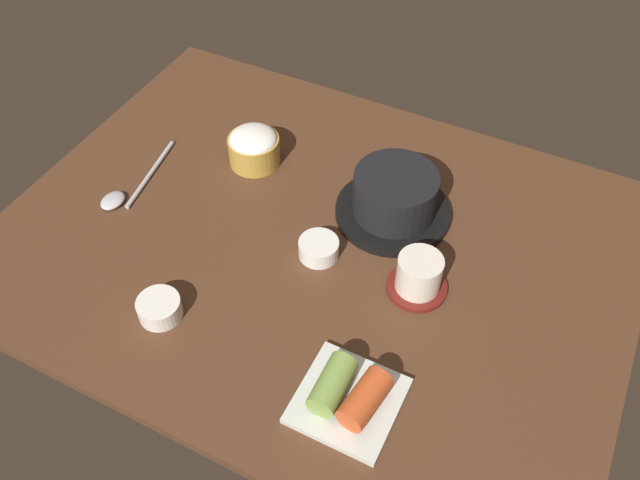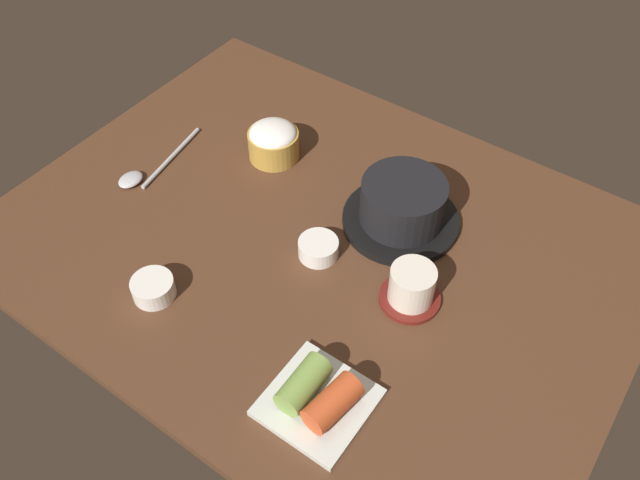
{
  "view_description": "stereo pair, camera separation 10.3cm",
  "coord_description": "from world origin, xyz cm",
  "px_view_note": "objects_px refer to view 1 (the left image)",
  "views": [
    {
      "loc": [
        32.53,
        -62.7,
        82.03
      ],
      "look_at": [
        2.0,
        -2.0,
        5.0
      ],
      "focal_mm": 37.01,
      "sensor_mm": 36.0,
      "label": 1
    },
    {
      "loc": [
        41.32,
        -57.41,
        82.03
      ],
      "look_at": [
        2.0,
        -2.0,
        5.0
      ],
      "focal_mm": 37.01,
      "sensor_mm": 36.0,
      "label": 2
    }
  ],
  "objects_px": {
    "tea_cup_with_saucer": "(419,276)",
    "banchan_cup_center": "(319,248)",
    "rice_bowl": "(254,147)",
    "side_bowl_near": "(159,308)",
    "kimchi_plate": "(348,395)",
    "spoon": "(126,191)",
    "stone_pot": "(395,197)"
  },
  "relations": [
    {
      "from": "side_bowl_near",
      "to": "tea_cup_with_saucer",
      "type": "bearing_deg",
      "value": 33.82
    },
    {
      "from": "stone_pot",
      "to": "kimchi_plate",
      "type": "xyz_separation_m",
      "value": [
        0.08,
        -0.35,
        -0.02
      ]
    },
    {
      "from": "stone_pot",
      "to": "kimchi_plate",
      "type": "distance_m",
      "value": 0.36
    },
    {
      "from": "kimchi_plate",
      "to": "side_bowl_near",
      "type": "xyz_separation_m",
      "value": [
        -0.31,
        0.01,
        -0.0
      ]
    },
    {
      "from": "stone_pot",
      "to": "tea_cup_with_saucer",
      "type": "height_order",
      "value": "stone_pot"
    },
    {
      "from": "spoon",
      "to": "stone_pot",
      "type": "bearing_deg",
      "value": 20.44
    },
    {
      "from": "rice_bowl",
      "to": "side_bowl_near",
      "type": "bearing_deg",
      "value": -82.4
    },
    {
      "from": "tea_cup_with_saucer",
      "to": "banchan_cup_center",
      "type": "distance_m",
      "value": 0.16
    },
    {
      "from": "tea_cup_with_saucer",
      "to": "spoon",
      "type": "distance_m",
      "value": 0.52
    },
    {
      "from": "banchan_cup_center",
      "to": "kimchi_plate",
      "type": "height_order",
      "value": "kimchi_plate"
    },
    {
      "from": "stone_pot",
      "to": "tea_cup_with_saucer",
      "type": "bearing_deg",
      "value": -54.2
    },
    {
      "from": "banchan_cup_center",
      "to": "spoon",
      "type": "xyz_separation_m",
      "value": [
        -0.36,
        -0.03,
        -0.01
      ]
    },
    {
      "from": "spoon",
      "to": "banchan_cup_center",
      "type": "bearing_deg",
      "value": 4.16
    },
    {
      "from": "kimchi_plate",
      "to": "tea_cup_with_saucer",
      "type": "bearing_deg",
      "value": 86.71
    },
    {
      "from": "side_bowl_near",
      "to": "spoon",
      "type": "xyz_separation_m",
      "value": [
        -0.2,
        0.18,
        -0.01
      ]
    },
    {
      "from": "kimchi_plate",
      "to": "side_bowl_near",
      "type": "relative_size",
      "value": 2.05
    },
    {
      "from": "banchan_cup_center",
      "to": "side_bowl_near",
      "type": "distance_m",
      "value": 0.26
    },
    {
      "from": "tea_cup_with_saucer",
      "to": "stone_pot",
      "type": "bearing_deg",
      "value": 125.8
    },
    {
      "from": "tea_cup_with_saucer",
      "to": "side_bowl_near",
      "type": "xyz_separation_m",
      "value": [
        -0.32,
        -0.21,
        -0.02
      ]
    },
    {
      "from": "banchan_cup_center",
      "to": "spoon",
      "type": "distance_m",
      "value": 0.36
    },
    {
      "from": "rice_bowl",
      "to": "side_bowl_near",
      "type": "xyz_separation_m",
      "value": [
        0.05,
        -0.35,
        -0.02
      ]
    },
    {
      "from": "stone_pot",
      "to": "rice_bowl",
      "type": "height_order",
      "value": "stone_pot"
    },
    {
      "from": "tea_cup_with_saucer",
      "to": "banchan_cup_center",
      "type": "xyz_separation_m",
      "value": [
        -0.16,
        -0.01,
        -0.02
      ]
    },
    {
      "from": "rice_bowl",
      "to": "kimchi_plate",
      "type": "relative_size",
      "value": 0.69
    },
    {
      "from": "banchan_cup_center",
      "to": "tea_cup_with_saucer",
      "type": "bearing_deg",
      "value": 2.08
    },
    {
      "from": "tea_cup_with_saucer",
      "to": "side_bowl_near",
      "type": "height_order",
      "value": "tea_cup_with_saucer"
    },
    {
      "from": "rice_bowl",
      "to": "tea_cup_with_saucer",
      "type": "xyz_separation_m",
      "value": [
        0.37,
        -0.14,
        -0.0
      ]
    },
    {
      "from": "kimchi_plate",
      "to": "stone_pot",
      "type": "bearing_deg",
      "value": 102.95
    },
    {
      "from": "stone_pot",
      "to": "side_bowl_near",
      "type": "height_order",
      "value": "stone_pot"
    },
    {
      "from": "stone_pot",
      "to": "rice_bowl",
      "type": "relative_size",
      "value": 2.1
    },
    {
      "from": "banchan_cup_center",
      "to": "side_bowl_near",
      "type": "relative_size",
      "value": 0.99
    },
    {
      "from": "side_bowl_near",
      "to": "banchan_cup_center",
      "type": "bearing_deg",
      "value": 53.22
    }
  ]
}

